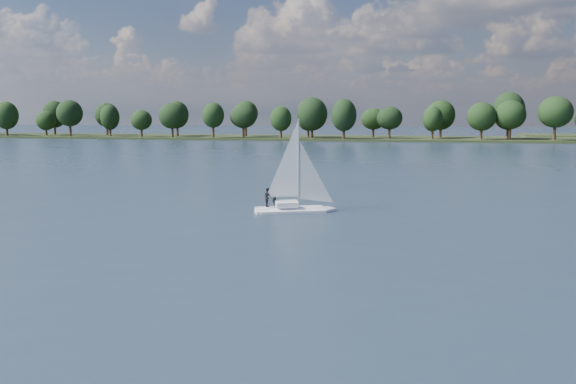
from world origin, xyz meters
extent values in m
plane|color=#233342|center=(0.00, 100.00, 0.00)|extent=(700.00, 700.00, 0.00)
cube|color=black|center=(0.00, 212.00, 0.00)|extent=(660.00, 40.00, 1.50)
cube|color=white|center=(0.88, 38.69, 0.00)|extent=(7.27, 4.59, 0.83)
cube|color=white|center=(0.88, 38.69, 0.83)|extent=(2.40, 1.96, 0.52)
cylinder|color=silver|center=(0.88, 38.69, 4.73)|extent=(0.12, 0.12, 8.31)
imported|color=black|center=(-0.85, 38.86, 1.45)|extent=(0.57, 0.73, 1.79)
imported|color=black|center=(-1.35, 38.31, 1.45)|extent=(0.96, 1.06, 1.79)
camera|label=1|loc=(13.53, -20.13, 9.39)|focal=40.00mm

